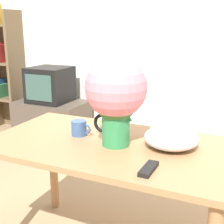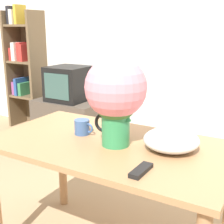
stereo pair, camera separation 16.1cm
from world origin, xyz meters
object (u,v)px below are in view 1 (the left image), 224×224
(tv_set, at_px, (50,85))
(white_bowl, at_px, (171,138))
(flower_vase, at_px, (116,94))
(coffee_mug, at_px, (79,128))

(tv_set, bearing_deg, white_bowl, -38.08)
(flower_vase, distance_m, white_bowl, 0.36)
(flower_vase, bearing_deg, coffee_mug, 168.97)
(white_bowl, distance_m, tv_set, 2.17)
(flower_vase, relative_size, coffee_mug, 3.89)
(flower_vase, xyz_separation_m, white_bowl, (0.28, 0.08, -0.22))
(white_bowl, height_order, tv_set, tv_set)
(flower_vase, relative_size, tv_set, 1.10)
(white_bowl, bearing_deg, tv_set, 141.92)
(white_bowl, bearing_deg, flower_vase, -163.18)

